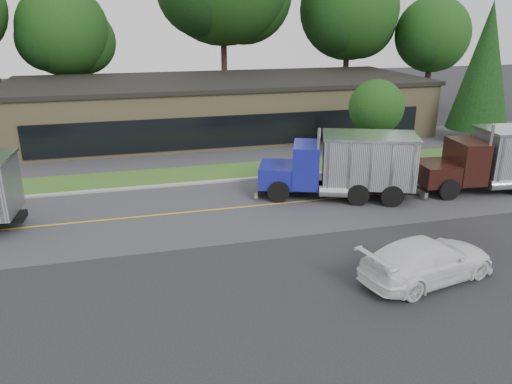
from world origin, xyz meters
TOP-DOWN VIEW (x-y plane):
  - ground at (0.00, 0.00)m, footprint 140.00×140.00m
  - road at (0.00, 9.00)m, footprint 60.00×8.00m
  - center_line at (0.00, 9.00)m, footprint 60.00×0.12m
  - curb at (0.00, 13.20)m, footprint 60.00×0.30m
  - grass_verge at (0.00, 15.00)m, footprint 60.00×3.40m
  - far_parking at (0.00, 20.00)m, footprint 60.00×7.00m
  - strip_mall at (2.00, 26.00)m, footprint 32.00×12.00m
  - tree_far_b at (-9.88, 34.10)m, footprint 8.17×7.69m
  - tree_far_d at (16.15, 33.12)m, footprint 9.97×9.38m
  - tree_far_e at (24.12, 31.09)m, footprint 7.60×7.15m
  - evergreen_right at (20.00, 18.00)m, footprint 4.43×4.43m
  - tree_verge at (10.06, 15.04)m, footprint 3.70×3.48m
  - dump_truck_blue at (5.38, 9.11)m, footprint 8.26×5.14m
  - dump_truck_maroon at (14.12, 8.11)m, footprint 8.77×3.46m
  - rally_car at (4.66, 0.37)m, footprint 5.65×3.28m

SIDE VIEW (x-z plane):
  - ground at x=0.00m, z-range 0.00..0.00m
  - road at x=0.00m, z-range -0.01..0.01m
  - center_line at x=0.00m, z-range 0.00..0.00m
  - curb at x=0.00m, z-range -0.06..0.06m
  - grass_verge at x=0.00m, z-range -0.01..0.01m
  - far_parking at x=0.00m, z-range -0.01..0.01m
  - rally_car at x=4.66m, z-range 0.00..1.54m
  - dump_truck_blue at x=5.38m, z-range 0.12..3.48m
  - dump_truck_maroon at x=14.12m, z-range 0.13..3.49m
  - strip_mall at x=2.00m, z-range 0.00..4.00m
  - tree_verge at x=10.06m, z-range 0.71..5.99m
  - evergreen_right at x=20.00m, z-range 0.50..10.56m
  - tree_far_e at x=24.12m, z-range 1.49..12.34m
  - tree_far_b at x=-9.88m, z-range 1.61..13.26m
  - tree_far_d at x=16.15m, z-range 1.96..16.18m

